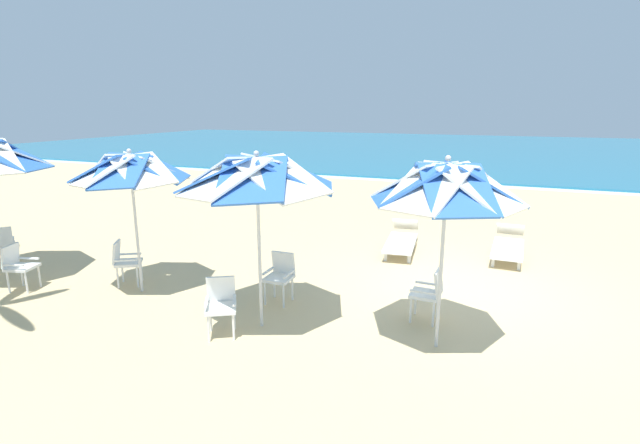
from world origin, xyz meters
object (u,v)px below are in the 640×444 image
at_px(plastic_chair_0, 430,292).
at_px(beach_umbrella_2, 131,170).
at_px(plastic_chair_1, 221,303).
at_px(plastic_chair_3, 125,260).
at_px(sun_lounger_1, 402,239).
at_px(beachgoer_seated, 464,181).
at_px(beach_umbrella_0, 446,186).
at_px(sun_lounger_0, 508,245).
at_px(beach_umbrella_1, 257,176).
at_px(plastic_chair_6, 18,264).
at_px(plastic_chair_2, 280,274).
at_px(plastic_chair_4, 2,243).

height_order(plastic_chair_0, beach_umbrella_2, beach_umbrella_2).
height_order(plastic_chair_1, plastic_chair_3, same).
bearing_deg(plastic_chair_3, sun_lounger_1, 43.00).
bearing_deg(beachgoer_seated, beach_umbrella_2, -107.71).
xyz_separation_m(beach_umbrella_0, sun_lounger_0, (0.89, 4.78, -2.03)).
height_order(beach_umbrella_1, beach_umbrella_2, beach_umbrella_1).
xyz_separation_m(beach_umbrella_1, plastic_chair_6, (-4.86, -0.34, -1.85)).
bearing_deg(plastic_chair_1, plastic_chair_2, 79.25).
xyz_separation_m(plastic_chair_4, plastic_chair_6, (1.62, -0.83, 0.00)).
bearing_deg(plastic_chair_2, sun_lounger_1, 70.29).
xyz_separation_m(beach_umbrella_1, sun_lounger_0, (3.51, 5.12, -2.07)).
bearing_deg(plastic_chair_6, beach_umbrella_0, 5.22).
relative_size(plastic_chair_0, beach_umbrella_2, 0.33).
xyz_separation_m(plastic_chair_1, beach_umbrella_2, (-2.30, 0.87, 1.75)).
bearing_deg(plastic_chair_4, beachgoer_seated, 59.38).
bearing_deg(beachgoer_seated, plastic_chair_6, -114.14).
relative_size(plastic_chair_4, beachgoer_seated, 0.94).
relative_size(beach_umbrella_0, plastic_chair_4, 3.13).
distance_m(plastic_chair_0, plastic_chair_3, 5.63).
height_order(beach_umbrella_1, beachgoer_seated, beach_umbrella_1).
bearing_deg(sun_lounger_1, beach_umbrella_1, -104.07).
relative_size(beach_umbrella_0, plastic_chair_6, 3.13).
bearing_deg(beach_umbrella_1, beach_umbrella_2, 171.03).
height_order(sun_lounger_0, sun_lounger_1, same).
bearing_deg(plastic_chair_4, beach_umbrella_1, -4.36).
bearing_deg(plastic_chair_4, plastic_chair_1, -8.81).
bearing_deg(plastic_chair_3, beach_umbrella_0, -2.30).
bearing_deg(beachgoer_seated, sun_lounger_1, -93.16).
distance_m(plastic_chair_1, plastic_chair_3, 2.99).
height_order(plastic_chair_0, sun_lounger_0, plastic_chair_0).
xyz_separation_m(plastic_chair_0, sun_lounger_0, (1.13, 3.99, -0.22)).
distance_m(beach_umbrella_1, plastic_chair_3, 3.77).
bearing_deg(plastic_chair_4, plastic_chair_0, 4.10).
height_order(beach_umbrella_2, sun_lounger_1, beach_umbrella_2).
bearing_deg(sun_lounger_1, plastic_chair_2, -109.71).
bearing_deg(plastic_chair_4, plastic_chair_2, 4.38).
distance_m(plastic_chair_3, plastic_chair_4, 3.25).
height_order(beach_umbrella_1, plastic_chair_4, beach_umbrella_1).
height_order(plastic_chair_1, plastic_chair_6, same).
height_order(plastic_chair_0, plastic_chair_2, same).
bearing_deg(plastic_chair_0, plastic_chair_1, -150.65).
relative_size(plastic_chair_1, beachgoer_seated, 0.94).
relative_size(plastic_chair_0, beach_umbrella_1, 0.32).
xyz_separation_m(plastic_chair_2, plastic_chair_6, (-4.71, -1.31, 0.00)).
bearing_deg(beach_umbrella_2, beach_umbrella_0, -0.90).
xyz_separation_m(plastic_chair_4, sun_lounger_1, (7.65, 4.20, -0.22)).
xyz_separation_m(plastic_chair_2, plastic_chair_3, (-3.08, -0.40, 0.00)).
height_order(plastic_chair_1, beach_umbrella_2, beach_umbrella_2).
relative_size(plastic_chair_1, sun_lounger_0, 0.40).
height_order(plastic_chair_6, sun_lounger_1, plastic_chair_6).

